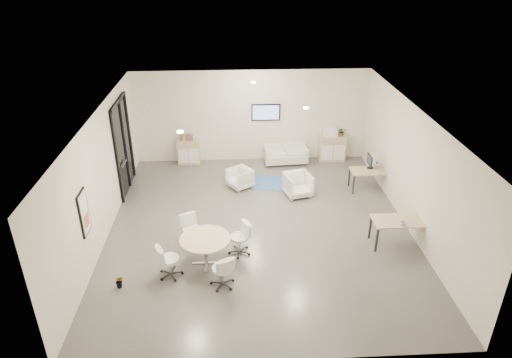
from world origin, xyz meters
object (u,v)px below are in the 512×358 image
Objects in this scene: desk_front at (400,222)px; round_table at (205,241)px; armchair_right at (298,184)px; loveseat at (285,155)px; sideboard_left at (189,152)px; sideboard_right at (332,148)px; armchair_left at (240,177)px; desk_rear at (371,172)px.

round_table reaches higher than desk_front.
armchair_right reaches higher than desk_front.
armchair_right is (0.11, -2.39, 0.09)m from loveseat.
sideboard_left is 0.56× the size of loveseat.
sideboard_right is at bearing -0.31° from sideboard_left.
sideboard_right is 0.68× the size of desk_front.
armchair_left is at bearing -137.35° from loveseat.
sideboard_right is 1.36× the size of armchair_left.
desk_front is (2.29, -5.10, 0.34)m from loveseat.
loveseat is 2.40m from armchair_right.
sideboard_left reaches higher than armchair_right.
desk_front is (-0.12, -2.95, 0.04)m from desk_rear.
desk_rear is 2.96m from desk_front.
desk_front is at bearing -92.29° from desk_rear.
sideboard_right is 0.73× the size of desk_rear.
round_table is at bearing -144.58° from desk_rear.
armchair_left is 0.88× the size of armchair_right.
desk_rear is at bearing 87.44° from desk_front.
sideboard_left is at bearing 98.23° from round_table.
sideboard_right is 7.14m from round_table.
sideboard_left is 5.04m from sideboard_right.
round_table is (-2.53, -5.65, 0.34)m from loveseat.
desk_rear is 6.06m from round_table.
desk_front is at bearing -83.20° from sideboard_right.
armchair_left is at bearing -150.30° from sideboard_right.
sideboard_left is 1.25× the size of armchair_left.
armchair_right is 0.65× the size of round_table.
armchair_right is at bearing -91.89° from loveseat.
armchair_left is at bearing 77.03° from round_table.
armchair_left is at bearing 174.70° from desk_rear.
sideboard_right is at bearing 43.25° from armchair_right.
desk_rear is at bearing -71.82° from sideboard_right.
desk_front is at bearing -66.11° from armchair_right.
armchair_right reaches higher than armchair_left.
desk_front is at bearing -70.31° from loveseat.
loveseat is 1.19× the size of desk_rear.
desk_rear is (0.74, -2.26, 0.13)m from sideboard_right.
desk_rear is at bearing -21.63° from sideboard_left.
sideboard_left is at bearing 179.69° from sideboard_right.
round_table is at bearing -173.66° from desk_front.
desk_front reaches higher than desk_rear.
sideboard_left is at bearing 158.44° from desk_rear.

